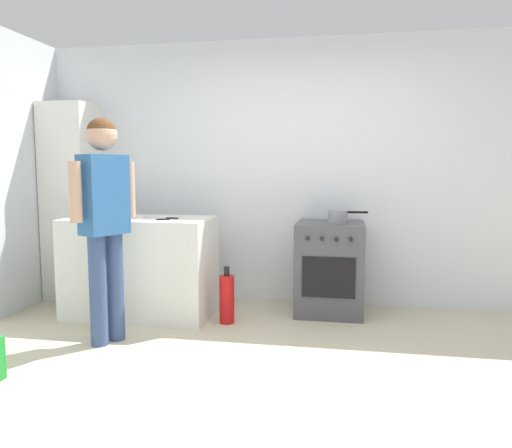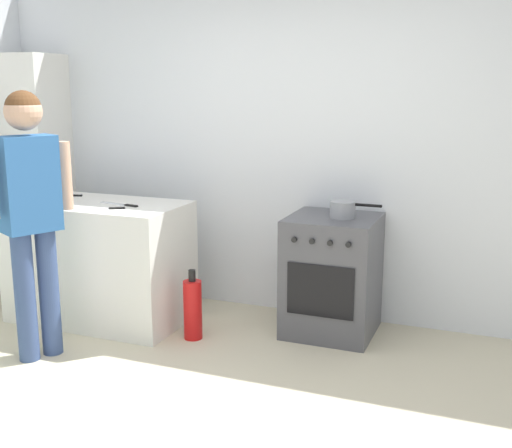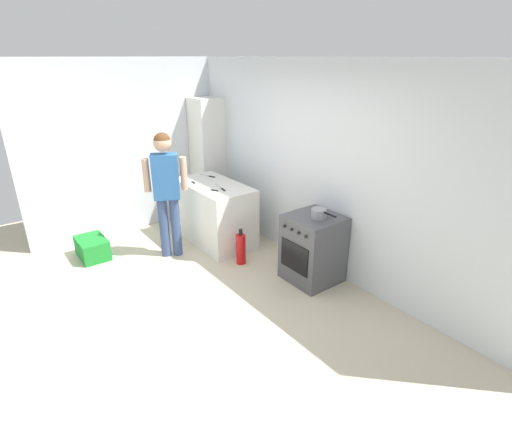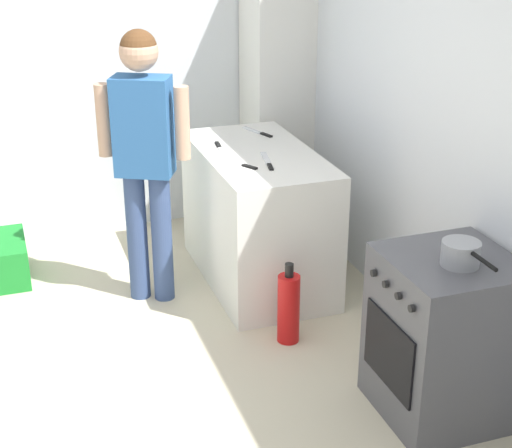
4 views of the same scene
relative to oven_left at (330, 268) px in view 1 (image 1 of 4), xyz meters
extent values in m
plane|color=beige|center=(-0.35, -1.58, -0.43)|extent=(8.00, 8.00, 0.00)
cube|color=silver|center=(-0.35, 0.37, 0.87)|extent=(6.00, 0.10, 2.60)
cube|color=silver|center=(-1.70, -0.38, 0.02)|extent=(1.30, 0.70, 0.90)
cube|color=#4C4C51|center=(0.00, 0.00, 0.00)|extent=(0.62, 0.60, 0.85)
cube|color=black|center=(0.00, -0.30, -0.03)|extent=(0.46, 0.01, 0.36)
cylinder|color=black|center=(-0.14, -0.12, 0.42)|extent=(0.20, 0.20, 0.01)
cylinder|color=black|center=(0.14, -0.12, 0.42)|extent=(0.20, 0.20, 0.01)
cylinder|color=black|center=(-0.14, 0.12, 0.42)|extent=(0.20, 0.20, 0.01)
cylinder|color=black|center=(0.14, 0.12, 0.42)|extent=(0.20, 0.20, 0.01)
cylinder|color=black|center=(-0.18, -0.31, 0.31)|extent=(0.04, 0.02, 0.04)
cylinder|color=black|center=(-0.06, -0.31, 0.31)|extent=(0.04, 0.02, 0.04)
cylinder|color=black|center=(0.06, -0.31, 0.31)|extent=(0.04, 0.02, 0.04)
cylinder|color=black|center=(0.18, -0.31, 0.31)|extent=(0.04, 0.02, 0.04)
cylinder|color=gray|center=(0.06, -0.01, 0.48)|extent=(0.18, 0.18, 0.12)
cylinder|color=black|center=(0.24, -0.01, 0.52)|extent=(0.18, 0.02, 0.02)
cube|color=silver|center=(-1.81, -0.59, 0.48)|extent=(0.10, 0.03, 0.01)
cube|color=black|center=(-1.92, -0.58, 0.48)|extent=(0.11, 0.04, 0.01)
cube|color=silver|center=(-1.57, -0.61, 0.48)|extent=(0.21, 0.14, 0.01)
cube|color=black|center=(-1.42, -0.53, 0.48)|extent=(0.11, 0.08, 0.01)
cube|color=silver|center=(-2.17, -0.25, 0.48)|extent=(0.20, 0.10, 0.01)
cube|color=black|center=(-2.02, -0.21, 0.48)|extent=(0.11, 0.06, 0.01)
cube|color=silver|center=(-1.55, -0.38, 0.48)|extent=(0.24, 0.08, 0.01)
cube|color=black|center=(-1.38, -0.41, 0.48)|extent=(0.11, 0.05, 0.01)
cylinder|color=#384C7A|center=(-1.70, -1.19, 0.00)|extent=(0.13, 0.13, 0.85)
cylinder|color=#384C7A|center=(-1.63, -1.05, 0.00)|extent=(0.13, 0.13, 0.85)
cube|color=#2D609E|center=(-1.66, -1.12, 0.72)|extent=(0.33, 0.39, 0.60)
cylinder|color=tan|center=(-1.77, -1.33, 0.75)|extent=(0.09, 0.09, 0.44)
cylinder|color=tan|center=(-1.56, -0.90, 0.75)|extent=(0.09, 0.09, 0.44)
sphere|color=tan|center=(-1.66, -1.12, 1.17)|extent=(0.23, 0.23, 0.23)
sphere|color=brown|center=(-1.66, -1.12, 1.19)|extent=(0.22, 0.22, 0.22)
cylinder|color=red|center=(-0.87, -0.48, -0.22)|extent=(0.13, 0.13, 0.42)
cylinder|color=black|center=(-0.87, -0.48, 0.03)|extent=(0.05, 0.05, 0.08)
cube|color=silver|center=(-2.65, 0.10, 0.57)|extent=(0.48, 0.44, 2.00)
camera|label=1|loc=(0.14, -4.61, 0.92)|focal=35.00mm
camera|label=2|loc=(1.11, -4.27, 1.33)|focal=45.00mm
camera|label=3|loc=(3.11, -3.19, 2.19)|focal=28.00mm
camera|label=4|loc=(2.84, -1.96, 2.02)|focal=55.00mm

